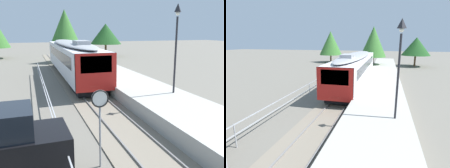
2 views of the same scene
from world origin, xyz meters
TOP-DOWN VIEW (x-y plane):
  - ground_plane at (-3.00, 22.00)m, footprint 160.00×160.00m
  - track_rails at (0.00, 22.00)m, footprint 3.20×60.00m
  - commuter_train at (0.00, 27.30)m, footprint 2.82×18.59m
  - station_platform at (3.25, 22.00)m, footprint 3.90×60.00m
  - platform_lamp_mid_platform at (4.26, 15.54)m, footprint 0.34×0.34m
  - speed_limit_sign at (-2.03, 10.20)m, footprint 0.61×0.10m
  - carpark_fence at (-3.30, 12.00)m, footprint 0.06×36.06m
  - tree_behind_carpark at (1.13, 39.71)m, footprint 4.65×4.65m
  - tree_behind_station_far at (9.17, 45.64)m, footprint 5.60×5.60m

SIDE VIEW (x-z plane):
  - ground_plane at x=-3.00m, z-range 0.00..0.00m
  - track_rails at x=0.00m, z-range -0.04..0.10m
  - station_platform at x=3.25m, z-range 0.00..0.90m
  - carpark_fence at x=-3.30m, z-range 0.28..1.53m
  - speed_limit_sign at x=-2.03m, z-range 0.72..3.53m
  - commuter_train at x=0.00m, z-range 0.27..4.01m
  - tree_behind_station_far at x=9.17m, z-range 1.11..6.92m
  - platform_lamp_mid_platform at x=4.26m, z-range 1.95..7.30m
  - tree_behind_carpark at x=1.13m, z-range 1.12..8.76m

